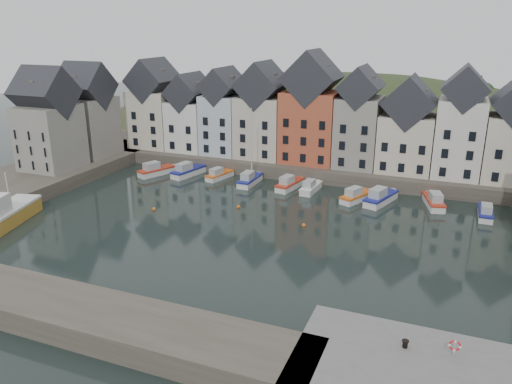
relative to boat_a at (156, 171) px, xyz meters
The scene contains 21 objects.
ground 28.52m from the boat_a, 37.03° to the right, with size 260.00×260.00×0.00m, color black.
far_quay 26.13m from the boat_a, 29.40° to the left, with size 90.00×16.00×2.00m, color #473F36.
left_quay 20.09m from the boat_a, 135.13° to the right, with size 14.00×54.00×2.00m, color #473F36.
near_quay 58.19m from the boat_a, 39.71° to the right, with size 18.00×10.00×2.00m, color #60605E.
near_wall 41.20m from the boat_a, 71.95° to the right, with size 50.00×6.00×2.00m, color #473F36.
hillside 48.74m from the boat_a, 59.60° to the left, with size 153.60×70.40×64.00m.
far_terrace 29.30m from the boat_a, 22.63° to the left, with size 72.37×8.16×17.78m.
left_terrace 15.97m from the boat_a, 164.50° to the right, with size 7.65×17.00×15.69m.
mooring_buoys 22.19m from the boat_a, 32.25° to the right, with size 20.50×5.50×0.50m.
boat_a is the anchor object (origin of this frame).
boat_b 5.29m from the boat_a, 16.51° to the left, with size 3.44×6.91×2.54m.
boat_c 10.71m from the boat_a, ahead, with size 2.95×5.68×2.09m.
boat_d 16.21m from the boat_a, ahead, with size 1.99×6.21×11.82m.
boat_e 22.52m from the boat_a, ahead, with size 2.96×6.41×2.37m.
boat_f 25.87m from the boat_a, ahead, with size 2.10×5.70×2.15m.
boat_g 32.85m from the boat_a, ahead, with size 4.15×6.22×2.30m.
boat_h 36.08m from the boat_a, ahead, with size 4.06×7.13×2.62m.
boat_i 43.01m from the boat_a, ahead, with size 3.47×6.52×2.39m.
boat_j 49.33m from the boat_a, ahead, with size 1.72×5.53×2.12m.
mooring_bollard 55.56m from the boat_a, 39.43° to the right, with size 0.48×0.48×0.56m.
life_ring_post 57.96m from the boat_a, 37.36° to the right, with size 0.80×0.17×1.30m.
Camera 1 is at (21.43, -49.25, 23.29)m, focal length 35.00 mm.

